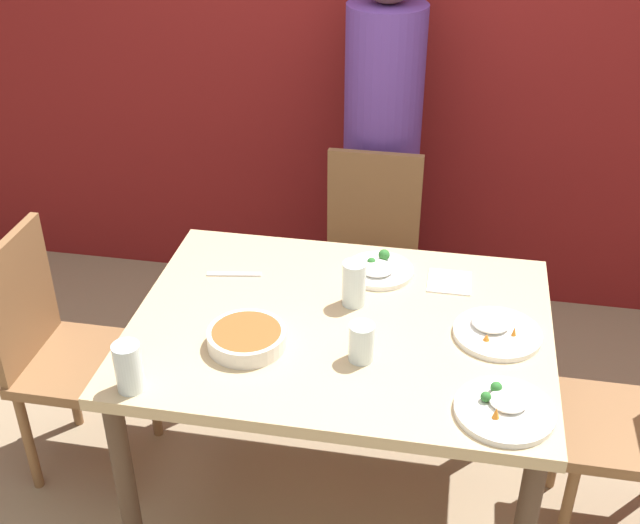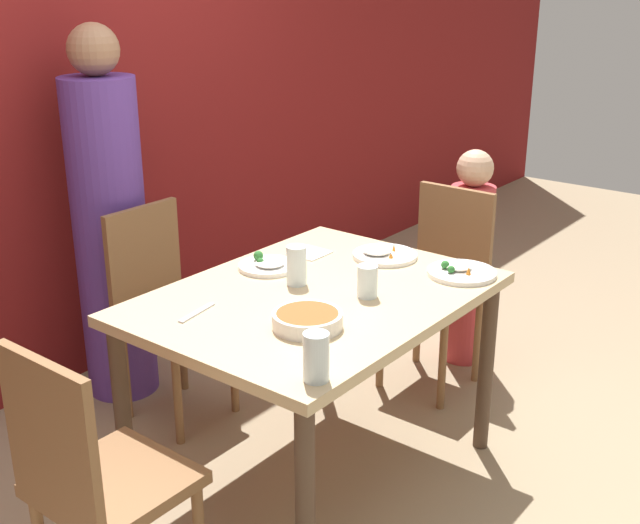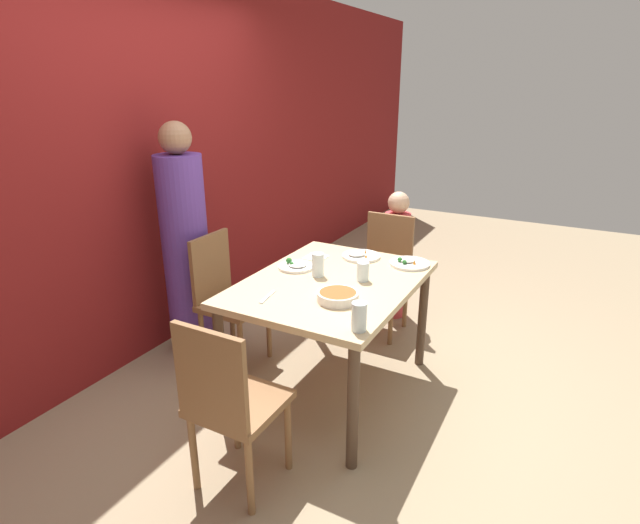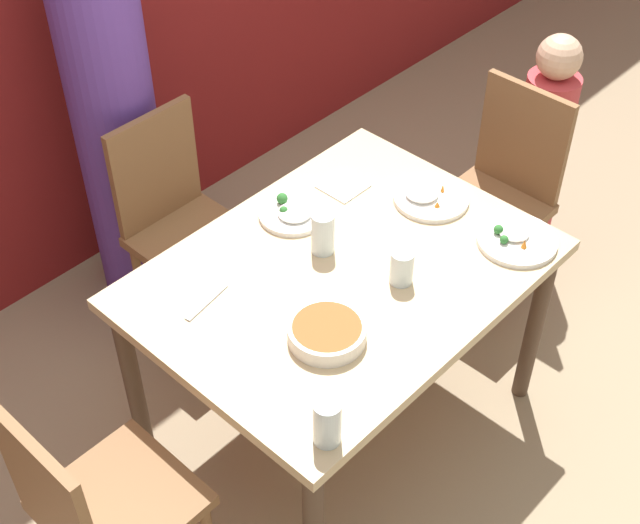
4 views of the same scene
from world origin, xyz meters
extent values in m
plane|color=#998466|center=(0.00, 0.00, 0.00)|extent=(10.00, 10.00, 0.00)
cube|color=maroon|center=(0.00, 1.44, 1.35)|extent=(10.00, 0.06, 2.70)
cube|color=tan|center=(0.00, 0.00, 0.75)|extent=(1.27, 0.95, 0.04)
cylinder|color=#4C3828|center=(-0.57, -0.42, 0.36)|extent=(0.06, 0.06, 0.73)
cylinder|color=#4C3828|center=(0.57, -0.42, 0.36)|extent=(0.06, 0.06, 0.73)
cylinder|color=#4C3828|center=(-0.57, 0.42, 0.36)|extent=(0.06, 0.06, 0.73)
cylinder|color=#4C3828|center=(0.57, 0.42, 0.36)|extent=(0.06, 0.06, 0.73)
cube|color=brown|center=(-0.01, 0.75, 0.45)|extent=(0.40, 0.40, 0.04)
cube|color=brown|center=(-0.01, 0.93, 0.69)|extent=(0.38, 0.03, 0.46)
cylinder|color=brown|center=(-0.18, 0.58, 0.21)|extent=(0.04, 0.04, 0.43)
cylinder|color=brown|center=(0.15, 0.58, 0.21)|extent=(0.04, 0.04, 0.43)
cylinder|color=brown|center=(-0.18, 0.91, 0.21)|extent=(0.04, 0.04, 0.43)
cylinder|color=brown|center=(0.15, 0.91, 0.21)|extent=(0.04, 0.04, 0.43)
cube|color=brown|center=(0.90, 0.04, 0.45)|extent=(0.40, 0.40, 0.04)
cube|color=brown|center=(1.09, 0.04, 0.69)|extent=(0.03, 0.38, 0.46)
cylinder|color=brown|center=(0.74, 0.20, 0.21)|extent=(0.04, 0.04, 0.43)
cylinder|color=brown|center=(0.74, -0.13, 0.21)|extent=(0.04, 0.04, 0.43)
cylinder|color=brown|center=(1.07, 0.20, 0.21)|extent=(0.04, 0.04, 0.43)
cylinder|color=brown|center=(1.07, -0.13, 0.21)|extent=(0.04, 0.04, 0.43)
cube|color=brown|center=(-0.90, 0.03, 0.45)|extent=(0.40, 0.40, 0.04)
cube|color=brown|center=(-1.09, 0.03, 0.69)|extent=(0.03, 0.38, 0.46)
cylinder|color=brown|center=(-0.74, -0.13, 0.21)|extent=(0.04, 0.04, 0.43)
cylinder|color=brown|center=(-0.74, 0.20, 0.21)|extent=(0.04, 0.04, 0.43)
cylinder|color=brown|center=(-1.07, -0.13, 0.21)|extent=(0.04, 0.04, 0.43)
cylinder|color=brown|center=(-1.07, 0.20, 0.21)|extent=(0.04, 0.04, 0.43)
cylinder|color=#5B3893|center=(-0.01, 1.14, 0.72)|extent=(0.32, 0.32, 1.44)
sphere|color=#9E7051|center=(-0.01, 1.14, 1.55)|extent=(0.22, 0.22, 0.22)
cylinder|color=#C63D42|center=(1.25, 0.04, 0.45)|extent=(0.21, 0.21, 0.90)
sphere|color=#DBAD89|center=(1.25, 0.04, 0.98)|extent=(0.17, 0.17, 0.17)
cylinder|color=silver|center=(-0.25, -0.17, 0.79)|extent=(0.23, 0.23, 0.05)
cylinder|color=#BC5123|center=(-0.25, -0.17, 0.81)|extent=(0.20, 0.20, 0.01)
cylinder|color=white|center=(0.08, 0.30, 0.77)|extent=(0.23, 0.23, 0.02)
ellipsoid|color=white|center=(0.07, 0.28, 0.79)|extent=(0.11, 0.11, 0.02)
sphere|color=#2D702D|center=(0.05, 0.31, 0.80)|extent=(0.03, 0.03, 0.03)
sphere|color=#2D702D|center=(0.09, 0.36, 0.80)|extent=(0.04, 0.04, 0.04)
cylinder|color=white|center=(0.48, -0.33, 0.77)|extent=(0.26, 0.26, 0.02)
ellipsoid|color=white|center=(0.49, -0.31, 0.79)|extent=(0.10, 0.10, 0.02)
sphere|color=#2D702D|center=(0.43, -0.31, 0.80)|extent=(0.03, 0.03, 0.03)
cone|color=orange|center=(0.46, -0.37, 0.80)|extent=(0.02, 0.02, 0.03)
cone|color=orange|center=(0.47, -0.30, 0.79)|extent=(0.02, 0.02, 0.02)
sphere|color=#2D702D|center=(0.46, -0.27, 0.80)|extent=(0.03, 0.03, 0.03)
cylinder|color=white|center=(0.47, 0.01, 0.77)|extent=(0.26, 0.26, 0.02)
ellipsoid|color=white|center=(0.45, 0.04, 0.80)|extent=(0.11, 0.11, 0.02)
cone|color=orange|center=(0.51, 0.00, 0.80)|extent=(0.01, 0.01, 0.03)
cone|color=orange|center=(0.44, 0.04, 0.80)|extent=(0.02, 0.02, 0.03)
cone|color=orange|center=(0.43, -0.04, 0.79)|extent=(0.02, 0.02, 0.02)
cylinder|color=silver|center=(-0.51, -0.41, 0.84)|extent=(0.08, 0.08, 0.14)
cylinder|color=silver|center=(0.08, -0.17, 0.82)|extent=(0.07, 0.07, 0.12)
cylinder|color=silver|center=(0.02, 0.11, 0.84)|extent=(0.07, 0.07, 0.15)
cube|color=white|center=(0.31, 0.28, 0.77)|extent=(0.14, 0.14, 0.01)
cube|color=silver|center=(-0.39, 0.20, 0.77)|extent=(0.18, 0.05, 0.01)
camera|label=1|loc=(0.30, -1.96, 2.19)|focal=45.00mm
camera|label=2|loc=(-2.09, -1.66, 1.86)|focal=45.00mm
camera|label=3|loc=(-2.49, -1.26, 1.90)|focal=28.00mm
camera|label=4|loc=(-1.54, -1.35, 2.68)|focal=50.00mm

